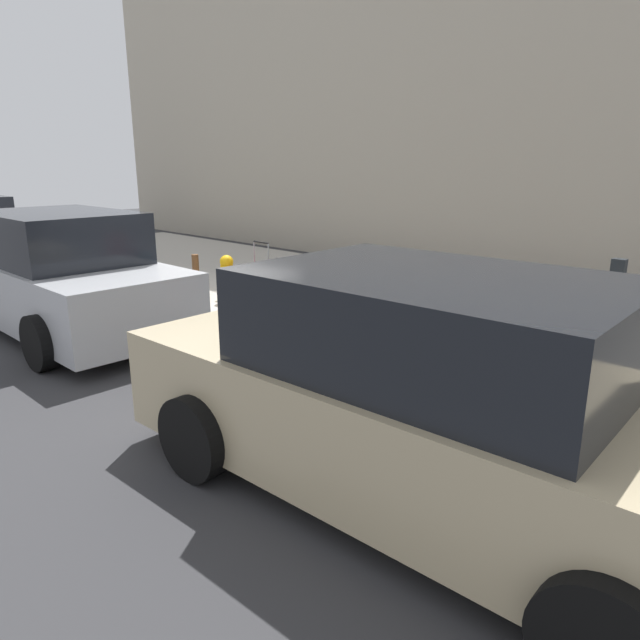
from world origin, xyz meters
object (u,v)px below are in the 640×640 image
object	(u,v)px
suitcase_olive_6	(286,290)
fire_hydrant	(227,277)
suitcase_black_4	(340,304)
parking_meter	(613,306)
suitcase_red_7	(262,288)
parked_car_beige_0	(430,398)
suitcase_teal_2	(398,325)
suitcase_navy_5	(314,305)
suitcase_red_0	(470,332)
parked_car_silver_1	(63,277)
suitcase_silver_3	(369,317)
bollard_post	(196,275)
suitcase_maroon_1	(436,331)

from	to	relation	value
suitcase_olive_6	fire_hydrant	size ratio (longest dim) A/B	1.14
suitcase_black_4	parking_meter	xyz separation A→B (m)	(-3.21, -0.21, 0.49)
suitcase_red_7	parked_car_beige_0	world-z (taller)	parked_car_beige_0
fire_hydrant	suitcase_teal_2	bearing A→B (deg)	179.74
suitcase_red_7	parked_car_beige_0	xyz separation A→B (m)	(-4.38, 2.25, 0.26)
parked_car_beige_0	suitcase_navy_5	bearing A→B (deg)	-34.38
suitcase_olive_6	suitcase_black_4	bearing A→B (deg)	-175.65
suitcase_teal_2	suitcase_olive_6	distance (m)	1.92
suitcase_teal_2	parking_meter	distance (m)	2.33
suitcase_red_0	suitcase_olive_6	world-z (taller)	suitcase_red_0
suitcase_navy_5	fire_hydrant	bearing A→B (deg)	0.54
suitcase_navy_5	suitcase_red_7	xyz separation A→B (m)	(1.02, 0.05, 0.09)
suitcase_red_0	parking_meter	world-z (taller)	parking_meter
suitcase_navy_5	suitcase_teal_2	bearing A→B (deg)	178.66
fire_hydrant	parked_car_silver_1	xyz separation A→B (m)	(0.61, 2.28, 0.24)
suitcase_silver_3	fire_hydrant	size ratio (longest dim) A/B	0.99
suitcase_olive_6	bollard_post	world-z (taller)	suitcase_olive_6
suitcase_olive_6	parked_car_silver_1	bearing A→B (deg)	48.26
parked_car_silver_1	suitcase_maroon_1	bearing A→B (deg)	-152.42
bollard_post	parked_car_beige_0	bearing A→B (deg)	160.14
suitcase_silver_3	suitcase_teal_2	bearing A→B (deg)	172.59
suitcase_maroon_1	bollard_post	distance (m)	4.46
suitcase_olive_6	suitcase_navy_5	bearing A→B (deg)	-174.04
suitcase_red_7	parked_car_silver_1	xyz separation A→B (m)	(1.49, 2.25, 0.27)
suitcase_navy_5	suitcase_maroon_1	bearing A→B (deg)	-179.66
suitcase_olive_6	fire_hydrant	distance (m)	1.40
suitcase_teal_2	bollard_post	xyz separation A→B (m)	(3.96, 0.14, 0.08)
suitcase_red_0	parked_car_beige_0	xyz separation A→B (m)	(-0.96, 2.21, 0.21)
suitcase_teal_2	suitcase_black_4	size ratio (longest dim) A/B	0.84
fire_hydrant	parking_meter	distance (m)	5.59
suitcase_teal_2	parked_car_silver_1	world-z (taller)	parked_car_silver_1
bollard_post	suitcase_navy_5	bearing A→B (deg)	-176.21
suitcase_teal_2	suitcase_silver_3	distance (m)	0.50
suitcase_maroon_1	suitcase_black_4	xyz separation A→B (m)	(1.47, -0.01, 0.06)
suitcase_red_0	suitcase_red_7	bearing A→B (deg)	-0.65
suitcase_red_0	suitcase_teal_2	bearing A→B (deg)	-3.39
suitcase_silver_3	parked_car_beige_0	size ratio (longest dim) A/B	0.16
suitcase_teal_2	suitcase_navy_5	size ratio (longest dim) A/B	1.13
suitcase_red_0	parked_car_silver_1	xyz separation A→B (m)	(4.90, 2.21, 0.23)
suitcase_silver_3	suitcase_red_7	world-z (taller)	suitcase_red_7
parked_car_beige_0	parked_car_silver_1	bearing A→B (deg)	0.00
suitcase_silver_3	parked_car_silver_1	world-z (taller)	parked_car_silver_1
suitcase_teal_2	fire_hydrant	distance (m)	3.32
suitcase_silver_3	suitcase_black_4	distance (m)	0.48
suitcase_maroon_1	fire_hydrant	bearing A→B (deg)	0.44
suitcase_black_4	suitcase_olive_6	xyz separation A→B (m)	(0.95, 0.07, 0.05)
bollard_post	parked_car_beige_0	xyz separation A→B (m)	(-5.90, 2.13, 0.26)
suitcase_silver_3	suitcase_olive_6	bearing A→B (deg)	3.37
fire_hydrant	suitcase_black_4	bearing A→B (deg)	-179.07
suitcase_black_4	parked_car_beige_0	size ratio (longest dim) A/B	0.21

